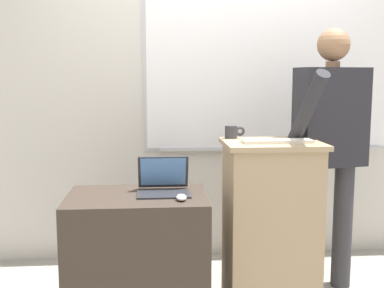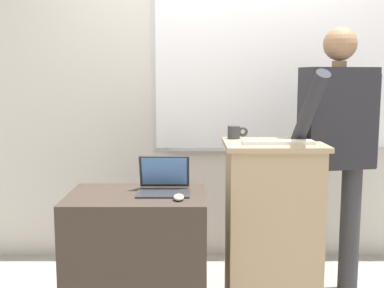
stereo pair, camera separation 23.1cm
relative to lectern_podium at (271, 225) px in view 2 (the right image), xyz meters
The scene contains 8 objects.
back_wall 1.35m from the lectern_podium, 104.53° to the left, with size 6.40×0.17×2.95m.
lectern_podium is the anchor object (origin of this frame).
side_desk 0.84m from the lectern_podium, behind, with size 0.83×0.59×0.73m.
person_presenter 0.68m from the lectern_podium, 22.88° to the left, with size 0.62×0.61×1.74m.
laptop 0.72m from the lectern_podium, behind, with size 0.32×0.29×0.22m.
wireless_keyboard 0.53m from the lectern_podium, 77.05° to the right, with size 0.42×0.12×0.02m.
computer_mouse_by_laptop 0.64m from the lectern_podium, 160.98° to the right, with size 0.06×0.10×0.03m.
coffee_mug 0.62m from the lectern_podium, 141.71° to the left, with size 0.13×0.08×0.08m.
Camera 2 is at (-0.23, -2.40, 1.43)m, focal length 45.00 mm.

